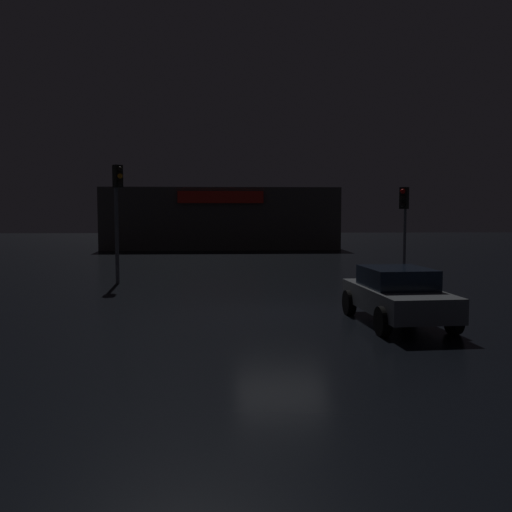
{
  "coord_description": "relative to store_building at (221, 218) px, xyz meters",
  "views": [
    {
      "loc": [
        -1.52,
        -15.3,
        2.78
      ],
      "look_at": [
        -0.48,
        4.59,
        1.21
      ],
      "focal_mm": 39.27,
      "sensor_mm": 36.0,
      "label": 1
    }
  ],
  "objects": [
    {
      "name": "traffic_signal_opposite",
      "position": [
        7.67,
        -22.23,
        0.58
      ],
      "size": [
        0.41,
        0.43,
        3.79
      ],
      "color": "#595B60",
      "rests_on": "ground"
    },
    {
      "name": "ground_plane",
      "position": [
        1.95,
        -29.47,
        -2.3
      ],
      "size": [
        120.0,
        120.0,
        0.0
      ],
      "primitive_type": "plane",
      "color": "black"
    },
    {
      "name": "traffic_signal_main",
      "position": [
        -3.77,
        -22.9,
        0.92
      ],
      "size": [
        0.41,
        0.43,
        4.58
      ],
      "color": "#595B60",
      "rests_on": "ground"
    },
    {
      "name": "car_near",
      "position": [
        4.66,
        -31.19,
        -1.56
      ],
      "size": [
        2.11,
        4.11,
        1.4
      ],
      "color": "slate",
      "rests_on": "ground"
    },
    {
      "name": "store_building",
      "position": [
        0.0,
        0.0,
        0.0
      ],
      "size": [
        17.53,
        8.93,
        4.59
      ],
      "color": "#4C4742",
      "rests_on": "ground"
    }
  ]
}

